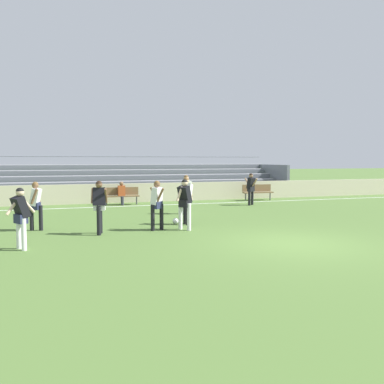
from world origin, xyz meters
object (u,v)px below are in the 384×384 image
at_px(bleacher_stand, 134,180).
at_px(player_dark_wide_left, 251,186).
at_px(player_white_dropping_back, 157,201).
at_px(player_white_deep_cover, 36,202).
at_px(spectator_seated, 122,191).
at_px(soccer_ball, 176,221).
at_px(player_dark_pressing_high, 185,200).
at_px(player_white_on_ball, 186,196).
at_px(player_white_trailing_run, 186,191).
at_px(player_dark_wide_right, 99,202).
at_px(bench_near_bin, 257,191).
at_px(player_dark_challenging, 21,213).
at_px(bench_near_wall_gap, 121,194).

bearing_deg(bleacher_stand, player_dark_wide_left, -53.90).
height_order(player_white_dropping_back, player_white_deep_cover, player_white_dropping_back).
height_order(spectator_seated, soccer_ball, spectator_seated).
bearing_deg(player_dark_pressing_high, player_white_dropping_back, 165.47).
height_order(player_white_on_ball, soccer_ball, player_white_on_ball).
height_order(spectator_seated, player_white_on_ball, player_white_on_ball).
bearing_deg(soccer_ball, player_white_trailing_run, 64.91).
bearing_deg(player_dark_wide_right, soccer_ball, 23.55).
height_order(bench_near_bin, player_dark_wide_left, player_dark_wide_left).
relative_size(player_white_dropping_back, soccer_ball, 7.49).
height_order(player_dark_wide_left, soccer_ball, player_dark_wide_left).
xyz_separation_m(player_dark_wide_right, player_dark_challenging, (-2.17, -1.67, -0.05)).
bearing_deg(spectator_seated, player_dark_challenging, -112.51).
bearing_deg(spectator_seated, player_dark_pressing_high, -84.30).
bearing_deg(spectator_seated, player_dark_wide_right, -103.25).
bearing_deg(bench_near_wall_gap, bleacher_stand, 71.44).
height_order(player_white_dropping_back, player_dark_wide_right, player_dark_wide_right).
bearing_deg(player_white_trailing_run, player_dark_wide_right, -136.45).
bearing_deg(player_dark_wide_left, bench_near_bin, 56.01).
bearing_deg(player_white_dropping_back, spectator_seated, 89.62).
bearing_deg(soccer_ball, player_dark_wide_right, -156.45).
relative_size(bench_near_bin, player_dark_wide_right, 1.07).
bearing_deg(spectator_seated, player_white_deep_cover, -119.26).
distance_m(player_white_on_ball, player_dark_wide_left, 7.14).
height_order(bench_near_wall_gap, player_white_dropping_back, player_white_dropping_back).
distance_m(bench_near_bin, player_white_trailing_run, 7.29).
xyz_separation_m(player_dark_wide_left, player_white_trailing_run, (-4.18, -2.26, 0.03)).
relative_size(bench_near_bin, player_dark_pressing_high, 1.07).
distance_m(bleacher_stand, player_dark_wide_right, 13.17).
bearing_deg(player_dark_challenging, player_white_trailing_run, 41.59).
bearing_deg(player_white_deep_cover, bleacher_stand, 64.89).
bearing_deg(bench_near_bin, player_white_deep_cover, -149.00).
bearing_deg(bleacher_stand, player_white_trailing_run, -85.84).
relative_size(bleacher_stand, player_white_deep_cover, 12.13).
bearing_deg(player_dark_wide_right, bleacher_stand, 75.01).
xyz_separation_m(bench_near_wall_gap, player_dark_challenging, (-4.11, -10.04, 0.41)).
height_order(player_white_deep_cover, soccer_ball, player_white_deep_cover).
distance_m(bench_near_bin, player_dark_wide_right, 12.86).
bearing_deg(player_white_on_ball, spectator_seated, 99.72).
xyz_separation_m(player_dark_wide_right, player_white_deep_cover, (-1.92, 1.36, -0.05)).
bearing_deg(player_dark_wide_left, spectator_seated, 161.16).
relative_size(spectator_seated, player_dark_pressing_high, 0.72).
xyz_separation_m(player_dark_wide_right, soccer_ball, (2.82, 1.23, -0.90)).
height_order(player_white_on_ball, player_white_trailing_run, player_white_on_ball).
xyz_separation_m(player_white_on_ball, player_dark_challenging, (-5.34, -2.72, -0.06)).
distance_m(player_white_dropping_back, player_dark_pressing_high, 0.91).
xyz_separation_m(player_dark_wide_left, player_dark_challenging, (-10.39, -7.78, -0.01)).
height_order(player_dark_wide_right, player_white_deep_cover, player_dark_wide_right).
relative_size(player_white_dropping_back, player_dark_challenging, 1.02).
height_order(bleacher_stand, player_white_deep_cover, bleacher_stand).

